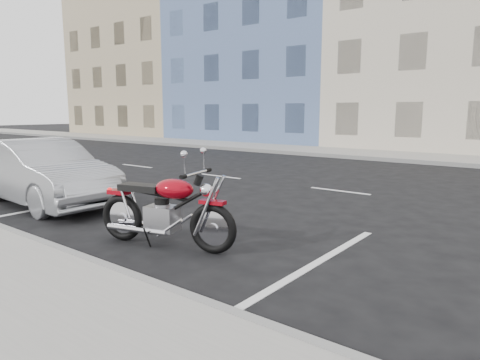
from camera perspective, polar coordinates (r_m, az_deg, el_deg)
name	(u,v)px	position (r m, az deg, el deg)	size (l,w,h in m)	color
ground	(423,201)	(10.44, 23.17, -2.62)	(120.00, 120.00, 0.00)	black
sidewalk_far	(361,154)	(20.18, 15.89, 3.39)	(80.00, 3.40, 0.15)	gray
curb_far	(346,157)	(18.63, 13.91, 3.02)	(80.00, 0.12, 0.16)	gray
bldg_far_west	(167,64)	(38.96, -9.72, 14.99)	(12.00, 12.00, 12.00)	tan
bldg_blue	(285,45)	(31.33, 5.96, 17.44)	(12.00, 12.00, 13.00)	#4D6491
bldg_cream	(478,39)	(26.87, 29.11, 16.12)	(12.00, 12.00, 11.50)	beige
motorcycle	(215,217)	(6.02, -3.40, -5.01)	(2.27, 0.93, 1.16)	black
sedan_silver	(42,172)	(10.12, -24.90, 0.95)	(1.48, 4.25, 1.40)	#9B9EA3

